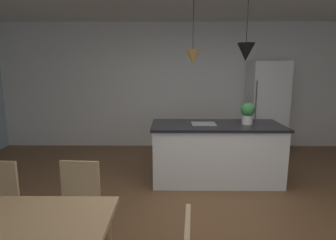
{
  "coord_description": "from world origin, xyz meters",
  "views": [
    {
      "loc": [
        -0.34,
        -2.84,
        1.74
      ],
      "look_at": [
        -0.36,
        0.59,
        1.09
      ],
      "focal_mm": 29.35,
      "sensor_mm": 36.0,
      "label": 1
    }
  ],
  "objects": [
    {
      "name": "ground_plane",
      "position": [
        0.0,
        0.0,
        -0.02
      ],
      "size": [
        10.0,
        8.4,
        0.04
      ],
      "primitive_type": "cube",
      "color": "brown"
    },
    {
      "name": "pendant_over_island_aux",
      "position": [
        0.76,
        1.26,
        1.97
      ],
      "size": [
        0.26,
        0.26,
        0.86
      ],
      "color": "black"
    },
    {
      "name": "wall_back_kitchen",
      "position": [
        0.0,
        3.26,
        1.35
      ],
      "size": [
        10.0,
        0.12,
        2.7
      ],
      "primitive_type": "cube",
      "color": "silver",
      "rests_on": "ground_plane"
    },
    {
      "name": "potted_plant_on_island",
      "position": [
        0.83,
        1.26,
        1.08
      ],
      "size": [
        0.21,
        0.21,
        0.33
      ],
      "color": "beige",
      "rests_on": "kitchen_island"
    },
    {
      "name": "refrigerator",
      "position": [
        1.67,
        2.86,
        0.94
      ],
      "size": [
        0.73,
        0.67,
        1.88
      ],
      "color": "silver",
      "rests_on": "ground_plane"
    },
    {
      "name": "pendant_over_island_main",
      "position": [
        -0.01,
        1.26,
        1.9
      ],
      "size": [
        0.22,
        0.22,
        0.9
      ],
      "color": "black"
    },
    {
      "name": "chair_far_right",
      "position": [
        -1.21,
        -0.48,
        0.47
      ],
      "size": [
        0.43,
        0.43,
        0.87
      ],
      "color": "tan",
      "rests_on": "ground_plane"
    },
    {
      "name": "kitchen_island",
      "position": [
        0.38,
        1.26,
        0.46
      ],
      "size": [
        1.98,
        0.86,
        0.91
      ],
      "color": "silver",
      "rests_on": "ground_plane"
    }
  ]
}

